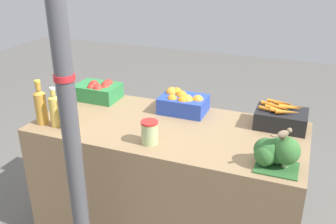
% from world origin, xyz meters
% --- Properties ---
extents(market_table, '(1.73, 0.79, 0.85)m').
position_xyz_m(market_table, '(0.00, 0.00, 0.43)').
color(market_table, '#937551').
rests_on(market_table, ground_plane).
extents(support_pole, '(0.10, 0.10, 2.50)m').
position_xyz_m(support_pole, '(-0.28, -0.63, 1.25)').
color(support_pole, '#4C4C51').
rests_on(support_pole, ground_plane).
extents(apple_crate, '(0.32, 0.23, 0.14)m').
position_xyz_m(apple_crate, '(-0.66, 0.25, 0.92)').
color(apple_crate, '#2D8442').
rests_on(apple_crate, market_table).
extents(orange_crate, '(0.32, 0.23, 0.15)m').
position_xyz_m(orange_crate, '(0.01, 0.25, 0.93)').
color(orange_crate, '#2847B7').
rests_on(orange_crate, market_table).
extents(carrot_crate, '(0.32, 0.23, 0.15)m').
position_xyz_m(carrot_crate, '(0.67, 0.25, 0.92)').
color(carrot_crate, black).
rests_on(carrot_crate, market_table).
extents(broccoli_pile, '(0.24, 0.20, 0.17)m').
position_xyz_m(broccoli_pile, '(0.70, -0.23, 0.94)').
color(broccoli_pile, '#2D602D').
rests_on(broccoli_pile, market_table).
extents(juice_bottle_amber, '(0.08, 0.08, 0.29)m').
position_xyz_m(juice_bottle_amber, '(-0.78, -0.25, 0.98)').
color(juice_bottle_amber, gold).
rests_on(juice_bottle_amber, market_table).
extents(juice_bottle_golden, '(0.07, 0.07, 0.26)m').
position_xyz_m(juice_bottle_golden, '(-0.67, -0.25, 0.97)').
color(juice_bottle_golden, gold).
rests_on(juice_bottle_golden, market_table).
extents(juice_bottle_cloudy, '(0.08, 0.08, 0.23)m').
position_xyz_m(juice_bottle_cloudy, '(-0.58, -0.25, 0.95)').
color(juice_bottle_cloudy, beige).
rests_on(juice_bottle_cloudy, market_table).
extents(pickle_jar, '(0.10, 0.10, 0.14)m').
position_xyz_m(pickle_jar, '(-0.02, -0.25, 0.93)').
color(pickle_jar, '#B2C684').
rests_on(pickle_jar, market_table).
extents(sparrow_bird, '(0.10, 0.11, 0.05)m').
position_xyz_m(sparrow_bird, '(0.72, -0.26, 1.06)').
color(sparrow_bird, '#4C3D2D').
rests_on(sparrow_bird, broccoli_pile).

